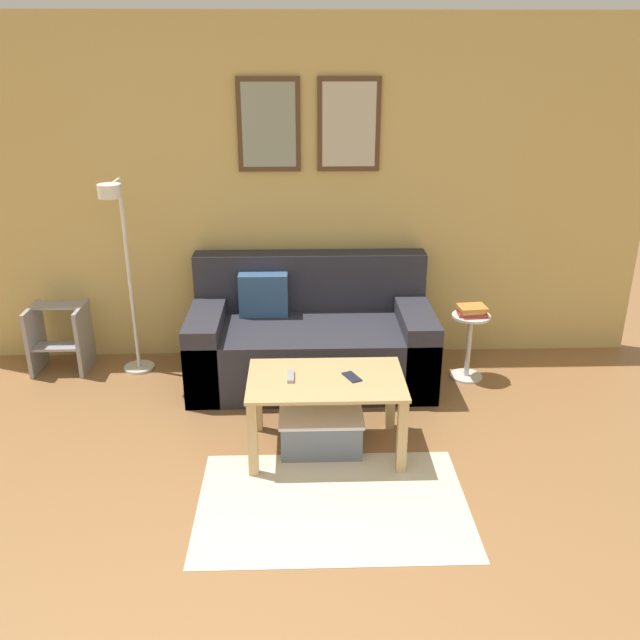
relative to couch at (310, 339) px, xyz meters
name	(u,v)px	position (x,y,z in m)	size (l,w,h in m)	color
wall_back	(280,194)	(-0.21, 0.47, 0.98)	(5.60, 0.09, 2.55)	#D6B76B
area_rug	(333,504)	(0.09, -1.56, -0.30)	(1.46, 0.98, 0.01)	beige
couch	(310,339)	(0.00, 0.00, 0.00)	(1.75, 0.91, 0.88)	#2D2D38
coffee_table	(326,393)	(0.07, -1.01, 0.09)	(0.93, 0.58, 0.49)	tan
storage_bin	(321,430)	(0.05, -0.99, -0.18)	(0.51, 0.37, 0.24)	slate
floor_lamp	(123,259)	(-1.32, 0.04, 0.62)	(0.23, 0.46, 1.47)	white
side_table	(469,341)	(1.17, -0.06, 0.00)	(0.28, 0.28, 0.50)	silver
book_stack	(472,310)	(1.17, -0.06, 0.24)	(0.22, 0.18, 0.07)	#B73333
remote_control	(291,376)	(-0.13, -1.00, 0.19)	(0.04, 0.15, 0.02)	#99999E
cell_phone	(352,377)	(0.23, -1.01, 0.19)	(0.07, 0.14, 0.01)	#1E2338
step_stool	(60,336)	(-1.90, 0.19, -0.03)	(0.40, 0.36, 0.51)	#99999E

